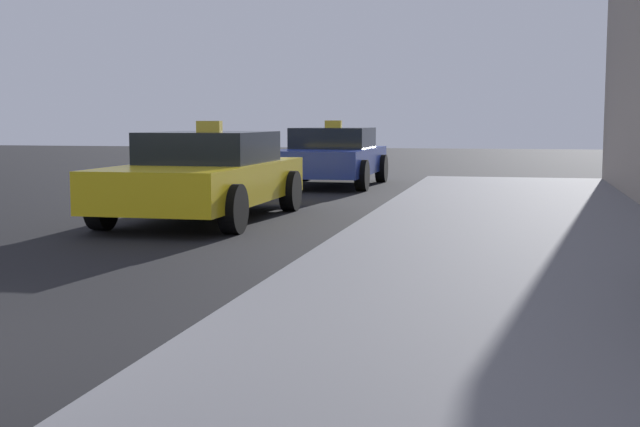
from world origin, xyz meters
The scene contains 3 objects.
sidewalk centered at (4.00, 0.00, 0.07)m, with size 4.00×32.00×0.15m, color slate.
car_yellow centered at (-0.42, 7.84, 0.65)m, with size 2.04×4.49×1.43m.
car_blue centered at (0.02, 14.63, 0.65)m, with size 2.06×4.10×1.43m.
Camera 1 is at (3.97, -4.06, 1.45)m, focal length 48.65 mm.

